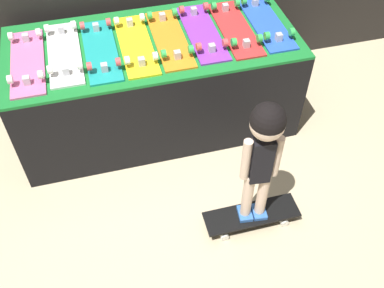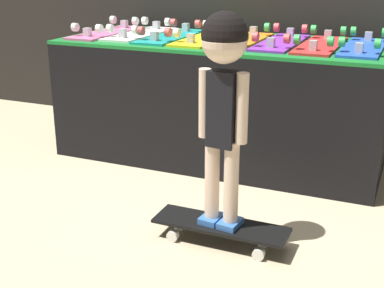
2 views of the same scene
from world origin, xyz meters
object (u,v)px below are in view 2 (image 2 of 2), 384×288
object	(u,v)px
skateboard_purple_on_rack	(281,41)
skateboard_red_on_rack	(321,44)
skateboard_on_floor	(221,227)
skateboard_pink_on_rack	(107,31)
skateboard_teal_on_rack	(171,35)
child	(224,81)
skateboard_blue_on_rack	(364,46)
skateboard_yellow_on_rack	(206,37)
skateboard_white_on_rack	(141,33)
skateboard_orange_on_rack	(242,39)

from	to	relation	value
skateboard_purple_on_rack	skateboard_red_on_rack	size ratio (longest dim) A/B	1.00
skateboard_purple_on_rack	skateboard_on_floor	world-z (taller)	skateboard_purple_on_rack
skateboard_pink_on_rack	skateboard_teal_on_rack	xyz separation A→B (m)	(0.46, 0.01, 0.00)
skateboard_on_floor	child	bearing A→B (deg)	-75.96
skateboard_pink_on_rack	skateboard_purple_on_rack	distance (m)	1.15
skateboard_blue_on_rack	skateboard_on_floor	distance (m)	1.34
skateboard_red_on_rack	child	size ratio (longest dim) A/B	0.74
skateboard_on_floor	skateboard_pink_on_rack	bearing A→B (deg)	138.80
skateboard_yellow_on_rack	skateboard_blue_on_rack	distance (m)	0.92
skateboard_teal_on_rack	child	bearing A→B (deg)	-55.19
skateboard_white_on_rack	skateboard_teal_on_rack	xyz separation A→B (m)	(0.23, -0.03, 0.00)
skateboard_pink_on_rack	skateboard_teal_on_rack	bearing A→B (deg)	0.74
skateboard_teal_on_rack	skateboard_yellow_on_rack	bearing A→B (deg)	0.14
skateboard_yellow_on_rack	skateboard_on_floor	xyz separation A→B (m)	(0.50, -1.05, -0.68)
skateboard_blue_on_rack	child	xyz separation A→B (m)	(-0.43, -1.08, -0.01)
skateboard_orange_on_rack	skateboard_purple_on_rack	xyz separation A→B (m)	(0.23, 0.01, 0.00)
skateboard_orange_on_rack	skateboard_white_on_rack	bearing A→B (deg)	178.64
skateboard_teal_on_rack	child	xyz separation A→B (m)	(0.73, -1.05, -0.01)
skateboard_pink_on_rack	skateboard_teal_on_rack	world-z (taller)	same
skateboard_white_on_rack	skateboard_blue_on_rack	world-z (taller)	same
skateboard_white_on_rack	skateboard_blue_on_rack	distance (m)	1.38
skateboard_yellow_on_rack	skateboard_white_on_rack	bearing A→B (deg)	176.59
skateboard_purple_on_rack	skateboard_blue_on_rack	world-z (taller)	same
skateboard_teal_on_rack	skateboard_orange_on_rack	xyz separation A→B (m)	(0.46, 0.01, 0.00)
skateboard_purple_on_rack	child	size ratio (longest dim) A/B	0.74
child	skateboard_white_on_rack	bearing A→B (deg)	138.04
skateboard_yellow_on_rack	child	world-z (taller)	child
skateboard_orange_on_rack	child	bearing A→B (deg)	-75.86
skateboard_teal_on_rack	skateboard_red_on_rack	distance (m)	0.92
skateboard_white_on_rack	skateboard_orange_on_rack	xyz separation A→B (m)	(0.69, -0.02, 0.00)
skateboard_orange_on_rack	child	world-z (taller)	child
skateboard_blue_on_rack	child	world-z (taller)	child
skateboard_red_on_rack	skateboard_pink_on_rack	bearing A→B (deg)	-179.07
skateboard_teal_on_rack	skateboard_on_floor	bearing A→B (deg)	-55.19
skateboard_pink_on_rack	skateboard_on_floor	bearing A→B (deg)	-41.20
skateboard_purple_on_rack	skateboard_teal_on_rack	bearing A→B (deg)	-177.84
skateboard_blue_on_rack	skateboard_yellow_on_rack	bearing A→B (deg)	-178.19
skateboard_purple_on_rack	skateboard_red_on_rack	xyz separation A→B (m)	(0.23, -0.01, 0.00)
skateboard_yellow_on_rack	skateboard_purple_on_rack	distance (m)	0.46
skateboard_pink_on_rack	skateboard_orange_on_rack	distance (m)	0.92
skateboard_pink_on_rack	skateboard_on_floor	size ratio (longest dim) A/B	1.13
child	skateboard_yellow_on_rack	bearing A→B (deg)	121.71
skateboard_teal_on_rack	skateboard_purple_on_rack	xyz separation A→B (m)	(0.69, 0.03, 0.00)
skateboard_yellow_on_rack	skateboard_red_on_rack	xyz separation A→B (m)	(0.69, 0.02, 0.00)
skateboard_yellow_on_rack	skateboard_blue_on_rack	world-z (taller)	same
skateboard_teal_on_rack	skateboard_on_floor	xyz separation A→B (m)	(0.73, -1.05, -0.68)
skateboard_red_on_rack	skateboard_yellow_on_rack	bearing A→B (deg)	-178.69
skateboard_teal_on_rack	skateboard_blue_on_rack	world-z (taller)	same
skateboard_on_floor	skateboard_purple_on_rack	bearing A→B (deg)	91.92
skateboard_orange_on_rack	child	distance (m)	1.09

